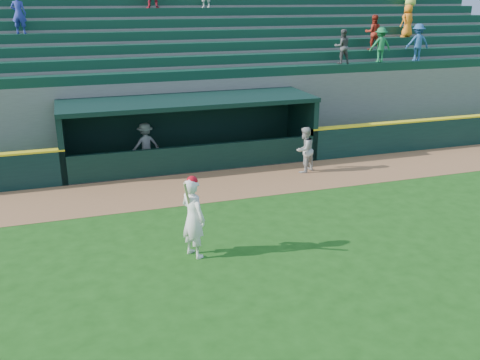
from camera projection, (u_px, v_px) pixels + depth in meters
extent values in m
plane|color=#194C13|center=(260.00, 248.00, 13.54)|extent=(120.00, 120.00, 0.00)
cube|color=#96633C|center=(210.00, 186.00, 17.94)|extent=(40.00, 3.00, 0.01)
cube|color=black|center=(476.00, 130.00, 22.82)|extent=(15.50, 0.30, 1.20)
cube|color=yellow|center=(478.00, 116.00, 22.62)|extent=(15.50, 0.32, 0.06)
imported|color=#A9A8A3|center=(305.00, 150.00, 19.11)|extent=(1.01, 0.94, 1.66)
imported|color=#9F9F99|center=(146.00, 144.00, 19.88)|extent=(1.13, 0.77, 1.62)
cube|color=#61625D|center=(191.00, 162.00, 20.45)|extent=(9.00, 2.60, 0.04)
cube|color=black|center=(62.00, 143.00, 18.73)|extent=(0.20, 2.60, 2.30)
cube|color=black|center=(302.00, 125.00, 21.43)|extent=(0.20, 2.60, 2.30)
cube|color=black|center=(182.00, 126.00, 21.25)|extent=(9.40, 0.20, 2.30)
cube|color=black|center=(189.00, 101.00, 19.68)|extent=(9.40, 2.80, 0.16)
cube|color=black|center=(198.00, 159.00, 19.20)|extent=(9.00, 0.16, 1.00)
cube|color=brown|center=(186.00, 151.00, 21.09)|extent=(8.40, 0.45, 0.10)
cube|color=slate|center=(179.00, 116.00, 21.62)|extent=(34.00, 0.85, 2.91)
cube|color=#0F3828|center=(178.00, 75.00, 20.98)|extent=(34.00, 0.60, 0.36)
cube|color=slate|center=(175.00, 106.00, 22.31)|extent=(34.00, 0.85, 3.36)
cube|color=#0F3828|center=(174.00, 61.00, 21.59)|extent=(34.00, 0.60, 0.36)
cube|color=slate|center=(171.00, 97.00, 23.00)|extent=(34.00, 0.85, 3.81)
cube|color=#0F3828|center=(169.00, 48.00, 22.21)|extent=(34.00, 0.60, 0.36)
cube|color=slate|center=(167.00, 89.00, 23.69)|extent=(34.00, 0.85, 4.26)
cube|color=#0F3828|center=(165.00, 35.00, 22.82)|extent=(34.00, 0.60, 0.36)
cube|color=slate|center=(163.00, 81.00, 24.38)|extent=(34.00, 0.85, 4.71)
cube|color=#0F3828|center=(161.00, 23.00, 23.44)|extent=(34.00, 0.60, 0.36)
cube|color=slate|center=(160.00, 74.00, 25.07)|extent=(34.00, 0.85, 5.16)
cube|color=#0F3828|center=(157.00, 12.00, 24.06)|extent=(34.00, 0.60, 0.36)
cube|color=slate|center=(156.00, 67.00, 25.76)|extent=(34.00, 0.85, 5.61)
cube|color=#0F3828|center=(153.00, 1.00, 24.67)|extent=(34.00, 0.60, 0.36)
cube|color=slate|center=(154.00, 65.00, 26.27)|extent=(34.50, 0.30, 5.61)
imported|color=orange|center=(408.00, 21.00, 25.29)|extent=(0.81, 0.62, 1.49)
imported|color=#293497|center=(19.00, 13.00, 20.85)|extent=(0.64, 0.50, 1.54)
imported|color=#494949|center=(342.00, 47.00, 22.80)|extent=(0.76, 0.63, 1.44)
imported|color=#1A773E|center=(380.00, 45.00, 23.34)|extent=(1.02, 0.66, 1.48)
imported|color=maroon|center=(373.00, 32.00, 23.98)|extent=(0.86, 0.75, 1.52)
imported|color=#285693|center=(418.00, 42.00, 23.88)|extent=(1.13, 0.79, 1.60)
imported|color=white|center=(193.00, 218.00, 12.84)|extent=(0.76, 0.87, 2.00)
sphere|color=#B70A15|center=(192.00, 181.00, 12.53)|extent=(0.27, 0.27, 0.27)
cylinder|color=tan|center=(187.00, 195.00, 12.36)|extent=(0.26, 0.48, 0.76)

